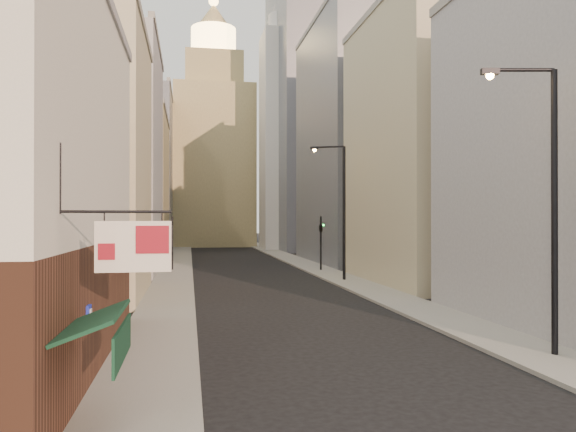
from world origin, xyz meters
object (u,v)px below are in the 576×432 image
at_px(white_tower, 287,132).
at_px(streetlamp_near, 547,192).
at_px(clock_tower, 213,148).
at_px(traffic_light_left, 172,232).
at_px(traffic_light_right, 321,230).
at_px(streetlamp_mid, 341,204).

distance_m(white_tower, streetlamp_near, 71.43).
bearing_deg(clock_tower, traffic_light_left, -96.73).
distance_m(traffic_light_left, traffic_light_right, 13.53).
bearing_deg(streetlamp_mid, traffic_light_left, 163.13).
xyz_separation_m(clock_tower, streetlamp_near, (7.69, -84.16, -11.98)).
height_order(streetlamp_near, traffic_light_right, streetlamp_near).
bearing_deg(white_tower, streetlamp_mid, -94.87).
relative_size(white_tower, streetlamp_near, 4.19).
relative_size(clock_tower, traffic_light_right, 8.98).
bearing_deg(white_tower, traffic_light_left, -115.47).
bearing_deg(streetlamp_near, white_tower, 97.64).
height_order(white_tower, streetlamp_near, white_tower).
relative_size(white_tower, traffic_light_left, 8.30).
bearing_deg(streetlamp_near, streetlamp_mid, 101.79).
bearing_deg(traffic_light_right, streetlamp_near, 66.98).
distance_m(white_tower, traffic_light_right, 40.80).
xyz_separation_m(streetlamp_mid, traffic_light_left, (-12.90, 10.69, -2.37)).
relative_size(streetlamp_near, streetlamp_mid, 0.96).
relative_size(clock_tower, streetlamp_mid, 4.33).
height_order(white_tower, traffic_light_left, white_tower).
distance_m(streetlamp_near, traffic_light_left, 37.44).
bearing_deg(traffic_light_right, traffic_light_left, -34.19).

